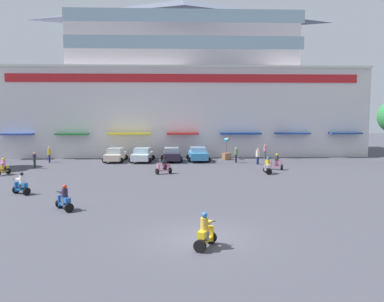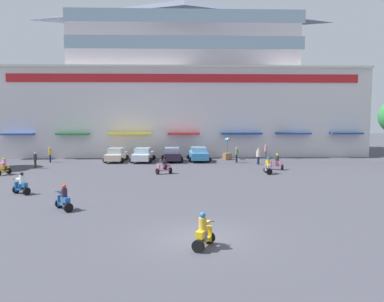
{
  "view_description": "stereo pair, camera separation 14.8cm",
  "coord_description": "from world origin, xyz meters",
  "px_view_note": "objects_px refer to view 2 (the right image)",
  "views": [
    {
      "loc": [
        -1.16,
        -17.57,
        5.69
      ],
      "look_at": [
        0.18,
        13.19,
        2.53
      ],
      "focal_mm": 38.26,
      "sensor_mm": 36.0,
      "label": 1
    },
    {
      "loc": [
        -1.01,
        -17.57,
        5.69
      ],
      "look_at": [
        0.18,
        13.19,
        2.53
      ],
      "focal_mm": 38.26,
      "sensor_mm": 36.0,
      "label": 2
    }
  ],
  "objects_px": {
    "scooter_rider_1": "(4,168)",
    "scooter_rider_6": "(204,233)",
    "pedestrian_1": "(35,159)",
    "pedestrian_0": "(237,154)",
    "scooter_rider_9": "(21,185)",
    "pedestrian_3": "(50,153)",
    "scooter_rider_5": "(64,200)",
    "parked_car_1": "(143,155)",
    "parked_car_0": "(116,155)",
    "scooter_rider_0": "(276,163)",
    "pedestrian_2": "(266,151)",
    "scooter_rider_8": "(268,167)",
    "parked_car_3": "(199,154)",
    "pedestrian_4": "(258,155)",
    "parked_car_2": "(172,155)",
    "scooter_rider_4": "(164,166)",
    "balloon_vendor_cart": "(227,152)"
  },
  "relations": [
    {
      "from": "scooter_rider_5",
      "to": "parked_car_1",
      "type": "bearing_deg",
      "value": 82.7
    },
    {
      "from": "scooter_rider_4",
      "to": "pedestrian_2",
      "type": "bearing_deg",
      "value": 42.46
    },
    {
      "from": "scooter_rider_6",
      "to": "pedestrian_0",
      "type": "xyz_separation_m",
      "value": [
        5.35,
        26.88,
        0.31
      ]
    },
    {
      "from": "pedestrian_4",
      "to": "scooter_rider_0",
      "type": "bearing_deg",
      "value": -75.84
    },
    {
      "from": "scooter_rider_5",
      "to": "pedestrian_0",
      "type": "height_order",
      "value": "pedestrian_0"
    },
    {
      "from": "pedestrian_1",
      "to": "pedestrian_4",
      "type": "distance_m",
      "value": 22.12
    },
    {
      "from": "scooter_rider_6",
      "to": "scooter_rider_5",
      "type": "bearing_deg",
      "value": 138.25
    },
    {
      "from": "scooter_rider_6",
      "to": "pedestrian_3",
      "type": "distance_m",
      "value": 31.34
    },
    {
      "from": "scooter_rider_9",
      "to": "balloon_vendor_cart",
      "type": "xyz_separation_m",
      "value": [
        16.14,
        18.13,
        0.31
      ]
    },
    {
      "from": "scooter_rider_1",
      "to": "scooter_rider_6",
      "type": "height_order",
      "value": "scooter_rider_6"
    },
    {
      "from": "pedestrian_1",
      "to": "parked_car_3",
      "type": "bearing_deg",
      "value": 16.82
    },
    {
      "from": "parked_car_3",
      "to": "scooter_rider_8",
      "type": "bearing_deg",
      "value": -58.02
    },
    {
      "from": "pedestrian_1",
      "to": "scooter_rider_1",
      "type": "bearing_deg",
      "value": -109.99
    },
    {
      "from": "scooter_rider_6",
      "to": "scooter_rider_9",
      "type": "relative_size",
      "value": 1.01
    },
    {
      "from": "parked_car_2",
      "to": "parked_car_3",
      "type": "height_order",
      "value": "parked_car_3"
    },
    {
      "from": "pedestrian_3",
      "to": "parked_car_2",
      "type": "bearing_deg",
      "value": 0.75
    },
    {
      "from": "scooter_rider_9",
      "to": "scooter_rider_8",
      "type": "bearing_deg",
      "value": 23.34
    },
    {
      "from": "pedestrian_2",
      "to": "parked_car_3",
      "type": "bearing_deg",
      "value": -167.83
    },
    {
      "from": "pedestrian_0",
      "to": "pedestrian_1",
      "type": "bearing_deg",
      "value": -169.88
    },
    {
      "from": "parked_car_2",
      "to": "pedestrian_2",
      "type": "bearing_deg",
      "value": 10.23
    },
    {
      "from": "scooter_rider_8",
      "to": "scooter_rider_9",
      "type": "distance_m",
      "value": 20.12
    },
    {
      "from": "scooter_rider_6",
      "to": "pedestrian_0",
      "type": "distance_m",
      "value": 27.41
    },
    {
      "from": "scooter_rider_0",
      "to": "scooter_rider_4",
      "type": "distance_m",
      "value": 10.67
    },
    {
      "from": "scooter_rider_9",
      "to": "pedestrian_3",
      "type": "distance_m",
      "value": 16.87
    },
    {
      "from": "parked_car_3",
      "to": "pedestrian_2",
      "type": "xyz_separation_m",
      "value": [
        7.78,
        1.68,
        0.19
      ]
    },
    {
      "from": "parked_car_0",
      "to": "scooter_rider_8",
      "type": "xyz_separation_m",
      "value": [
        14.62,
        -9.0,
        -0.11
      ]
    },
    {
      "from": "scooter_rider_1",
      "to": "scooter_rider_6",
      "type": "bearing_deg",
      "value": -50.42
    },
    {
      "from": "scooter_rider_0",
      "to": "scooter_rider_6",
      "type": "relative_size",
      "value": 1.0
    },
    {
      "from": "scooter_rider_1",
      "to": "scooter_rider_0",
      "type": "bearing_deg",
      "value": 4.84
    },
    {
      "from": "parked_car_1",
      "to": "scooter_rider_8",
      "type": "relative_size",
      "value": 2.94
    },
    {
      "from": "parked_car_3",
      "to": "pedestrian_4",
      "type": "bearing_deg",
      "value": -25.72
    },
    {
      "from": "scooter_rider_0",
      "to": "pedestrian_2",
      "type": "xyz_separation_m",
      "value": [
        0.82,
        8.31,
        0.33
      ]
    },
    {
      "from": "parked_car_3",
      "to": "pedestrian_2",
      "type": "height_order",
      "value": "pedestrian_2"
    },
    {
      "from": "parked_car_0",
      "to": "scooter_rider_9",
      "type": "xyz_separation_m",
      "value": [
        -3.86,
        -16.98,
        -0.13
      ]
    },
    {
      "from": "pedestrian_0",
      "to": "scooter_rider_9",
      "type": "bearing_deg",
      "value": -136.96
    },
    {
      "from": "scooter_rider_0",
      "to": "pedestrian_2",
      "type": "height_order",
      "value": "pedestrian_2"
    },
    {
      "from": "scooter_rider_4",
      "to": "scooter_rider_6",
      "type": "height_order",
      "value": "scooter_rider_4"
    },
    {
      "from": "scooter_rider_8",
      "to": "pedestrian_3",
      "type": "height_order",
      "value": "pedestrian_3"
    },
    {
      "from": "parked_car_0",
      "to": "parked_car_3",
      "type": "relative_size",
      "value": 1.08
    },
    {
      "from": "scooter_rider_0",
      "to": "scooter_rider_8",
      "type": "bearing_deg",
      "value": -118.87
    },
    {
      "from": "parked_car_0",
      "to": "parked_car_3",
      "type": "distance_m",
      "value": 8.98
    },
    {
      "from": "pedestrian_0",
      "to": "pedestrian_1",
      "type": "height_order",
      "value": "pedestrian_0"
    },
    {
      "from": "parked_car_0",
      "to": "scooter_rider_1",
      "type": "height_order",
      "value": "scooter_rider_1"
    },
    {
      "from": "scooter_rider_8",
      "to": "scooter_rider_9",
      "type": "bearing_deg",
      "value": -156.66
    },
    {
      "from": "scooter_rider_1",
      "to": "scooter_rider_5",
      "type": "relative_size",
      "value": 0.99
    },
    {
      "from": "scooter_rider_4",
      "to": "scooter_rider_9",
      "type": "xyz_separation_m",
      "value": [
        -9.31,
        -8.33,
        -0.04
      ]
    },
    {
      "from": "pedestrian_3",
      "to": "pedestrian_0",
      "type": "bearing_deg",
      "value": -2.44
    },
    {
      "from": "scooter_rider_6",
      "to": "pedestrian_4",
      "type": "height_order",
      "value": "pedestrian_4"
    },
    {
      "from": "scooter_rider_5",
      "to": "pedestrian_4",
      "type": "height_order",
      "value": "pedestrian_4"
    },
    {
      "from": "scooter_rider_1",
      "to": "pedestrian_0",
      "type": "height_order",
      "value": "pedestrian_0"
    }
  ]
}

